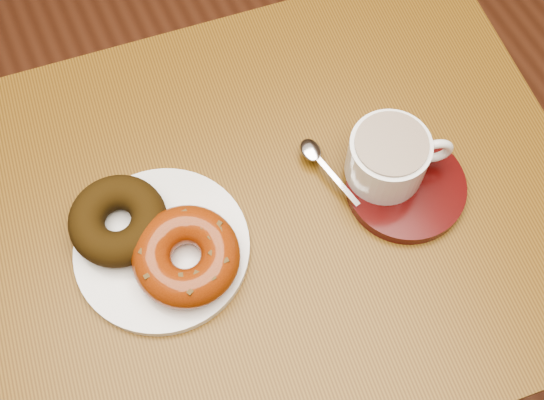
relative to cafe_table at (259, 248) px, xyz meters
name	(u,v)px	position (x,y,z in m)	size (l,w,h in m)	color
ground	(140,310)	(-0.22, 0.20, -0.63)	(6.00, 6.00, 0.00)	#5C2F1D
cafe_table	(259,248)	(0.00, 0.00, 0.00)	(0.86, 0.68, 0.75)	brown
donut_plate	(162,248)	(-0.12, 0.00, 0.13)	(0.21, 0.21, 0.01)	white
donut_cinnamon	(118,220)	(-0.16, 0.05, 0.15)	(0.11, 0.11, 0.04)	black
donut_caramel	(186,256)	(-0.10, -0.03, 0.16)	(0.14, 0.14, 0.05)	maroon
saucer	(406,187)	(0.18, -0.05, 0.13)	(0.15, 0.15, 0.02)	#3A0808
coffee_cup	(389,157)	(0.16, -0.02, 0.17)	(0.13, 0.10, 0.07)	white
teaspoon	(316,156)	(0.09, 0.03, 0.14)	(0.03, 0.11, 0.01)	silver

